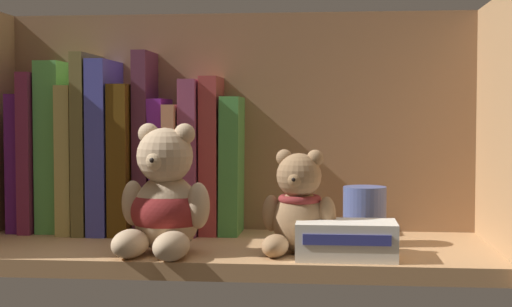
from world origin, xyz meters
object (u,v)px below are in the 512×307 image
object	(u,v)px
book_9	(178,169)
book_10	(194,157)
book_6	(129,158)
book_8	(163,166)
book_0	(25,162)
teddy_bear_larger	(165,203)
teddy_bear_smaller	(298,209)
book_12	(233,165)
small_product_box	(346,240)
book_11	(213,155)
book_7	(147,142)
book_5	(109,147)
book_4	(93,143)
pillar_candle	(365,215)
book_2	(57,147)
book_1	(38,152)
book_3	(78,159)

from	to	relation	value
book_9	book_10	size ratio (longest dim) A/B	0.84
book_6	book_8	bearing A→B (deg)	0.00
book_0	teddy_bear_larger	bearing A→B (deg)	-35.25
book_0	teddy_bear_smaller	xyz separation A→B (cm)	(38.73, -15.16, -4.25)
book_12	small_product_box	size ratio (longest dim) A/B	1.65
book_10	teddy_bear_larger	world-z (taller)	book_10
book_11	small_product_box	size ratio (longest dim) A/B	1.89
book_7	book_12	bearing A→B (deg)	0.00
book_12	teddy_bear_smaller	world-z (taller)	book_12
book_5	small_product_box	distance (cm)	37.75
book_7	book_8	distance (cm)	3.87
book_8	book_4	bearing A→B (deg)	180.00
small_product_box	book_8	bearing A→B (deg)	144.49
book_5	book_9	xyz separation A→B (cm)	(9.56, 0.00, -2.97)
book_5	book_11	size ratio (longest dim) A/B	1.10
book_5	pillar_candle	bearing A→B (deg)	-12.94
book_4	book_8	xyz separation A→B (cm)	(9.86, 0.00, -3.00)
book_11	teddy_bear_larger	distance (cm)	17.47
book_2	book_12	xyz separation A→B (cm)	(24.42, 0.00, -2.40)
book_1	book_8	size ratio (longest dim) A/B	1.19
teddy_bear_smaller	book_11	bearing A→B (deg)	129.02
book_8	book_10	world-z (taller)	book_10
book_3	book_12	xyz separation A→B (cm)	(21.53, 0.00, -0.72)
book_3	book_5	size ratio (longest dim) A/B	0.85
book_1	book_3	distance (cm)	5.71
book_1	book_5	xyz separation A→B (cm)	(10.11, 0.00, 0.81)
book_4	pillar_candle	distance (cm)	38.59
book_3	book_2	bearing A→B (deg)	180.00
book_11	pillar_candle	size ratio (longest dim) A/B	2.94
small_product_box	book_4	bearing A→B (deg)	153.02
book_6	book_11	size ratio (longest dim) A/B	0.95
book_6	book_9	bearing A→B (deg)	0.00
book_3	book_6	size ratio (longest dim) A/B	0.99
book_12	pillar_candle	distance (cm)	19.92
small_product_box	book_7	bearing A→B (deg)	146.79
book_2	book_11	xyz separation A→B (cm)	(21.71, 0.00, -1.07)
book_0	book_7	size ratio (longest dim) A/B	0.77
teddy_bear_larger	teddy_bear_smaller	xyz separation A→B (cm)	(15.25, 1.44, -0.78)
book_6	book_8	xyz separation A→B (cm)	(4.71, 0.00, -0.94)
book_1	small_product_box	size ratio (longest dim) A/B	1.94
book_2	book_8	world-z (taller)	book_2
book_3	small_product_box	distance (cm)	41.26
pillar_candle	small_product_box	world-z (taller)	pillar_candle
book_4	teddy_bear_larger	xyz separation A→B (cm)	(13.74, -16.59, -6.13)
book_8	teddy_bear_smaller	world-z (taller)	book_8
book_1	book_7	size ratio (longest dim) A/B	0.88
book_8	small_product_box	xyz separation A→B (cm)	(24.56, -17.52, -6.95)
book_1	book_8	distance (cm)	17.70
book_1	book_6	xyz separation A→B (cm)	(12.90, 0.00, -0.82)
book_2	book_6	size ratio (longest dim) A/B	1.16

